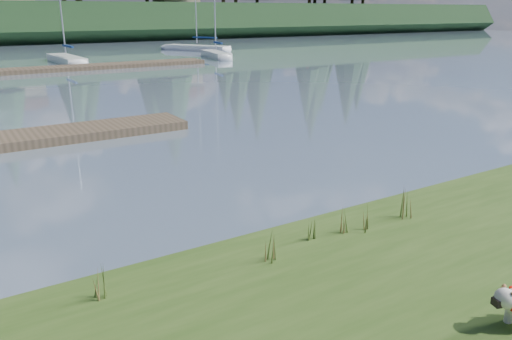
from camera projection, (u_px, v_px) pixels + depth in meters
ground at (0, 74)px, 34.06m from camera, size 200.00×200.00×0.00m
dock_far at (31, 70)px, 35.02m from camera, size 26.00×2.20×0.30m
sailboat_bg_3 at (64, 58)px, 41.78m from camera, size 1.92×7.80×11.40m
sailboat_bg_4 at (214, 54)px, 46.02m from camera, size 2.50×6.66×9.81m
sailboat_bg_5 at (191, 47)px, 54.19m from camera, size 5.77×8.14×12.06m
weed_0 at (272, 248)px, 7.88m from camera, size 0.17×0.14×0.57m
weed_1 at (313, 231)px, 8.60m from camera, size 0.17×0.14×0.44m
weed_2 at (366, 220)px, 8.97m from camera, size 0.17×0.14×0.53m
weed_3 at (98, 283)px, 6.86m from camera, size 0.17×0.14×0.56m
weed_4 at (342, 222)px, 8.92m from camera, size 0.17×0.14×0.50m
weed_5 at (405, 204)px, 9.52m from camera, size 0.17×0.14×0.68m
mud_lip at (208, 262)px, 8.50m from camera, size 60.00×0.50×0.14m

